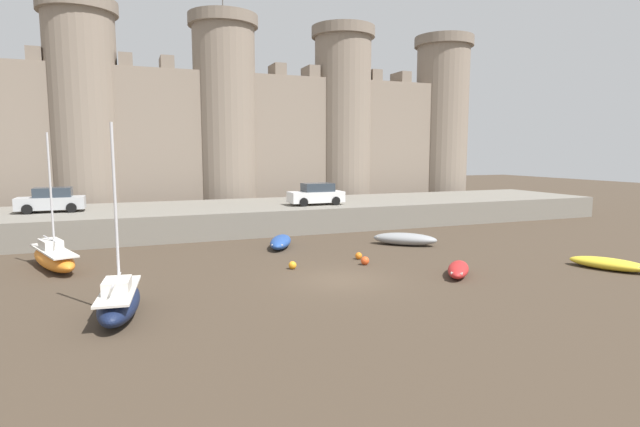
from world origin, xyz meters
name	(u,v)px	position (x,y,z in m)	size (l,w,h in m)	color
ground_plane	(341,280)	(0.00, 0.00, 0.00)	(160.00, 160.00, 0.00)	#423528
quay_road	(251,216)	(0.00, 16.90, 0.88)	(59.01, 10.00, 1.75)	slate
castle	(225,126)	(0.00, 26.27, 8.05)	(53.22, 6.21, 20.79)	gray
rowboat_foreground_centre	(281,242)	(-0.29, 8.30, 0.37)	(2.52, 3.68, 0.70)	#234793
sailboat_foreground_left	(119,300)	(-9.21, -1.79, 0.60)	(1.82, 4.50, 6.71)	#141E3D
rowboat_midflat_right	(609,263)	(12.98, -2.93, 0.30)	(2.67, 3.75, 0.56)	yellow
rowboat_foreground_right	(458,269)	(5.36, -1.29, 0.32)	(2.55, 2.77, 0.62)	red
sailboat_near_channel_right	(54,257)	(-12.26, 7.19, 0.58)	(3.07, 5.59, 6.63)	orange
rowboat_midflat_centre	(405,239)	(7.06, 6.28, 0.40)	(3.82, 3.45, 0.76)	gray
mooring_buoy_near_shore	(365,261)	(2.35, 2.31, 0.22)	(0.43, 0.43, 0.43)	#E04C1E
mooring_buoy_mid_mud	(359,256)	(2.63, 3.62, 0.19)	(0.38, 0.38, 0.38)	orange
mooring_buoy_near_channel	(292,265)	(-1.37, 2.80, 0.19)	(0.39, 0.39, 0.39)	orange
car_quay_centre_west	(316,194)	(4.53, 14.87, 2.53)	(4.11, 1.89, 1.62)	silver
car_quay_east	(52,200)	(-13.39, 17.01, 2.53)	(4.11, 1.89, 1.62)	#B2B5B7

